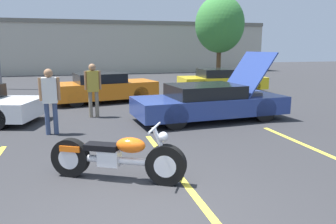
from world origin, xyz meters
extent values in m
cube|color=yellow|center=(1.00, 1.82, 0.00)|extent=(0.12, 4.82, 0.01)
cube|color=yellow|center=(4.35, 1.82, 0.00)|extent=(0.12, 4.82, 0.01)
cube|color=#B2AD9E|center=(0.00, 26.21, 2.20)|extent=(32.00, 4.00, 4.40)
cube|color=slate|center=(0.00, 26.21, 4.25)|extent=(32.00, 4.20, 0.30)
cylinder|color=brown|center=(9.17, 18.48, 1.16)|extent=(0.32, 0.32, 2.32)
ellipsoid|color=#387F38|center=(9.17, 18.48, 3.81)|extent=(3.47, 3.47, 3.99)
cylinder|color=black|center=(0.68, 1.24, 0.34)|extent=(0.67, 0.45, 0.67)
cylinder|color=black|center=(-0.83, 2.03, 0.34)|extent=(0.67, 0.45, 0.67)
cylinder|color=silver|center=(0.68, 1.24, 0.34)|extent=(0.41, 0.32, 0.37)
cylinder|color=silver|center=(-0.83, 2.03, 0.34)|extent=(0.41, 0.32, 0.37)
cylinder|color=silver|center=(-0.07, 1.64, 0.35)|extent=(1.34, 0.78, 0.12)
cube|color=silver|center=(-0.19, 1.70, 0.39)|extent=(0.43, 0.38, 0.28)
ellipsoid|color=orange|center=(0.15, 1.52, 0.63)|extent=(0.58, 0.48, 0.26)
cube|color=black|center=(-0.30, 1.76, 0.57)|extent=(0.63, 0.49, 0.10)
cube|color=orange|center=(-0.79, 2.01, 0.52)|extent=(0.43, 0.37, 0.10)
cylinder|color=silver|center=(0.61, 1.28, 0.66)|extent=(0.30, 0.20, 0.63)
cylinder|color=silver|center=(0.52, 1.33, 0.95)|extent=(0.36, 0.64, 0.04)
sphere|color=silver|center=(0.64, 1.26, 0.81)|extent=(0.16, 0.16, 0.16)
cylinder|color=silver|center=(-0.36, 1.91, 0.29)|extent=(1.02, 0.59, 0.09)
cube|color=navy|center=(3.24, 5.63, 0.47)|extent=(4.78, 2.18, 0.54)
cube|color=black|center=(3.05, 5.62, 0.92)|extent=(2.22, 1.79, 0.38)
cylinder|color=black|center=(4.74, 4.95, 0.36)|extent=(0.73, 0.28, 0.72)
cylinder|color=black|center=(4.61, 6.54, 0.36)|extent=(0.73, 0.28, 0.72)
cylinder|color=black|center=(1.86, 4.73, 0.36)|extent=(0.73, 0.28, 0.72)
cylinder|color=black|center=(1.74, 6.31, 0.36)|extent=(0.73, 0.28, 0.72)
cube|color=navy|center=(4.56, 5.74, 1.40)|extent=(1.10, 1.74, 1.36)
cube|color=#4C4C51|center=(4.51, 5.74, 0.69)|extent=(0.68, 1.04, 0.28)
cylinder|color=black|center=(-2.39, 7.48, 0.32)|extent=(0.67, 0.40, 0.63)
cube|color=yellow|center=(6.26, 11.43, 0.49)|extent=(4.25, 2.09, 0.58)
cube|color=black|center=(6.09, 11.44, 0.97)|extent=(1.95, 1.78, 0.39)
cylinder|color=black|center=(7.50, 10.54, 0.36)|extent=(0.73, 0.26, 0.72)
cylinder|color=black|center=(7.59, 12.19, 0.36)|extent=(0.73, 0.26, 0.72)
cylinder|color=black|center=(4.93, 10.67, 0.36)|extent=(0.73, 0.26, 0.72)
cylinder|color=black|center=(5.01, 12.33, 0.36)|extent=(0.73, 0.26, 0.72)
cube|color=orange|center=(0.35, 9.98, 0.50)|extent=(4.45, 2.50, 0.64)
cube|color=black|center=(0.19, 9.94, 1.00)|extent=(2.15, 1.87, 0.37)
cylinder|color=black|center=(1.77, 9.51, 0.32)|extent=(0.67, 0.34, 0.64)
cylinder|color=black|center=(1.48, 10.96, 0.32)|extent=(0.67, 0.34, 0.64)
cylinder|color=black|center=(-0.78, 8.99, 0.32)|extent=(0.67, 0.34, 0.64)
cylinder|color=black|center=(-1.07, 10.45, 0.32)|extent=(0.67, 0.34, 0.64)
cylinder|color=gray|center=(-0.31, 6.96, 0.42)|extent=(0.12, 0.12, 0.83)
cylinder|color=gray|center=(-0.11, 6.96, 0.42)|extent=(0.12, 0.12, 0.83)
cube|color=#B29933|center=(-0.21, 6.96, 1.16)|extent=(0.36, 0.20, 0.66)
cylinder|color=#9E704C|center=(-0.43, 6.96, 1.19)|extent=(0.08, 0.08, 0.59)
cylinder|color=#9E704C|center=(0.01, 6.96, 1.19)|extent=(0.08, 0.08, 0.59)
sphere|color=#9E704C|center=(-0.21, 6.96, 1.60)|extent=(0.23, 0.23, 0.23)
cylinder|color=#38476B|center=(-1.46, 5.09, 0.41)|extent=(0.12, 0.12, 0.82)
cylinder|color=#38476B|center=(-1.26, 5.09, 0.41)|extent=(0.12, 0.12, 0.82)
cube|color=white|center=(-1.36, 5.09, 1.15)|extent=(0.36, 0.20, 0.65)
cylinder|color=#9E704C|center=(-1.58, 5.09, 1.18)|extent=(0.08, 0.08, 0.59)
cylinder|color=#9E704C|center=(-1.14, 5.09, 1.18)|extent=(0.08, 0.08, 0.59)
sphere|color=#9E704C|center=(-1.36, 5.09, 1.58)|extent=(0.22, 0.22, 0.22)
camera|label=1|loc=(-0.61, -3.66, 2.23)|focal=35.00mm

